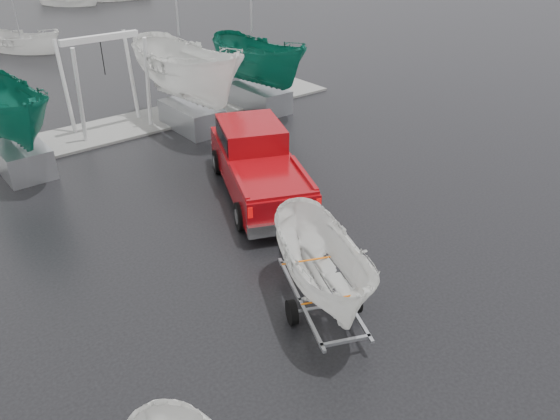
% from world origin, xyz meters
% --- Properties ---
extents(ground_plane, '(120.00, 120.00, 0.00)m').
position_xyz_m(ground_plane, '(0.00, 0.00, 0.00)').
color(ground_plane, black).
rests_on(ground_plane, ground).
extents(dock, '(30.00, 3.00, 0.12)m').
position_xyz_m(dock, '(0.00, 13.00, 0.05)').
color(dock, gray).
rests_on(dock, ground).
extents(pickup_truck, '(4.66, 6.92, 2.19)m').
position_xyz_m(pickup_truck, '(4.99, 4.37, 1.14)').
color(pickup_truck, maroon).
rests_on(pickup_truck, ground).
extents(trailer_hitched, '(2.51, 3.77, 5.06)m').
position_xyz_m(trailer_hitched, '(2.28, -1.89, 2.74)').
color(trailer_hitched, '#979AA0').
rests_on(trailer_hitched, ground).
extents(boat_hoist, '(3.30, 2.18, 4.12)m').
position_xyz_m(boat_hoist, '(3.50, 13.00, 2.67)').
color(boat_hoist, silver).
rests_on(boat_hoist, ground).
extents(keelboat_2, '(2.79, 3.20, 10.97)m').
position_xyz_m(keelboat_2, '(6.34, 11.00, 4.45)').
color(keelboat_2, '#979AA0').
rests_on(keelboat_2, ground).
extents(keelboat_3, '(2.38, 3.20, 10.55)m').
position_xyz_m(keelboat_3, '(10.31, 11.30, 3.78)').
color(keelboat_3, '#979AA0').
rests_on(keelboat_3, ground).
extents(moored_boat_2, '(3.38, 3.40, 11.23)m').
position_xyz_m(moored_boat_2, '(4.98, 31.18, 0.01)').
color(moored_boat_2, white).
rests_on(moored_boat_2, ground).
extents(moored_boat_3, '(2.99, 2.92, 11.62)m').
position_xyz_m(moored_boat_3, '(20.20, 48.98, 0.00)').
color(moored_boat_3, white).
rests_on(moored_boat_3, ground).
extents(moored_boat_6, '(3.62, 3.63, 11.36)m').
position_xyz_m(moored_boat_6, '(14.43, 48.80, 0.00)').
color(moored_boat_6, white).
rests_on(moored_boat_6, ground).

